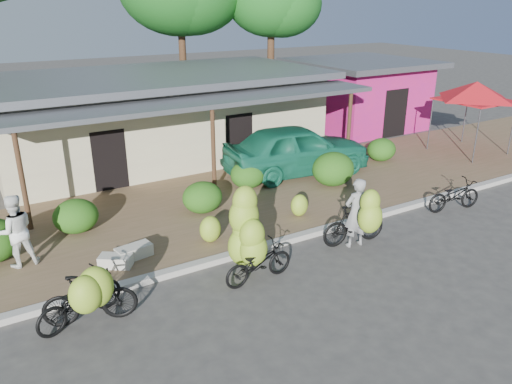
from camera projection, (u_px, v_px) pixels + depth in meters
ground at (334, 277)px, 11.46m from camera, size 100.00×100.00×0.00m
sidewalk at (231, 204)px, 15.44m from camera, size 60.00×6.00×0.12m
curb at (285, 241)px, 13.04m from camera, size 60.00×0.25×0.15m
shop_main at (159, 115)px, 19.59m from camera, size 13.00×8.50×3.35m
shop_pink at (360, 93)px, 24.70m from camera, size 6.00×6.00×3.25m
hedge_1 at (76, 216)px, 13.27m from camera, size 1.18×1.06×0.92m
hedge_2 at (202, 197)px, 14.53m from camera, size 1.19×1.07×0.92m
hedge_3 at (248, 174)px, 16.45m from camera, size 1.18×1.07×0.92m
hedge_4 at (333, 169)px, 16.64m from camera, size 1.45×1.31×1.13m
hedge_5 at (381, 150)px, 19.25m from camera, size 1.14×1.02×0.89m
red_canopy at (476, 91)px, 19.67m from camera, size 3.50×3.50×2.86m
bike_far_left at (83, 297)px, 9.61m from camera, size 1.97×1.51×1.44m
bike_left at (89, 298)px, 9.53m from camera, size 1.88×1.36×1.40m
bike_center at (251, 242)px, 11.25m from camera, size 1.75×1.21×2.13m
bike_right at (359, 221)px, 12.66m from camera, size 1.86×1.30×1.71m
bike_far_right at (454, 195)px, 14.97m from camera, size 1.90×0.95×0.95m
loose_banana_a at (210, 229)px, 12.77m from camera, size 0.56×0.48×0.70m
loose_banana_b at (246, 230)px, 12.89m from camera, size 0.46×0.39×0.58m
loose_banana_c at (299, 205)px, 14.33m from camera, size 0.52×0.44×0.65m
sack_near at (134, 252)px, 12.05m from camera, size 0.90×0.53×0.30m
sack_far at (116, 261)px, 11.64m from camera, size 0.83×0.74×0.28m
vendor at (356, 213)px, 12.64m from camera, size 0.71×0.50×1.84m
bystander at (15, 231)px, 11.45m from camera, size 0.89×0.71×1.76m
teal_van at (297, 149)px, 17.66m from camera, size 5.49×2.70×1.80m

